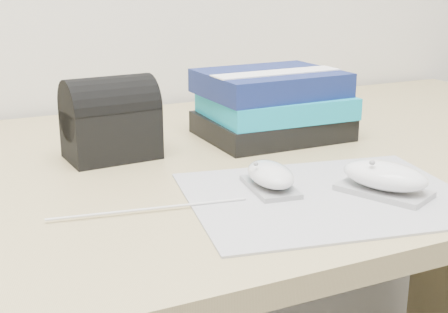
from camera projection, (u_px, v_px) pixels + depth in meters
name	position (u px, v px, depth m)	size (l,w,h in m)	color
desk	(215.00, 270.00, 1.12)	(1.60, 0.80, 0.73)	#A18C59
mousepad	(327.00, 196.00, 0.80)	(0.35, 0.28, 0.00)	gray
mouse_rear	(270.00, 177.00, 0.82)	(0.07, 0.10, 0.04)	gray
mouse_front	(385.00, 178.00, 0.80)	(0.11, 0.13, 0.05)	#99989B
usb_cable	(150.00, 209.00, 0.75)	(0.00, 0.00, 0.24)	silver
book_stack	(272.00, 105.00, 1.08)	(0.24, 0.20, 0.12)	black
pouch	(110.00, 119.00, 0.96)	(0.14, 0.10, 0.13)	black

